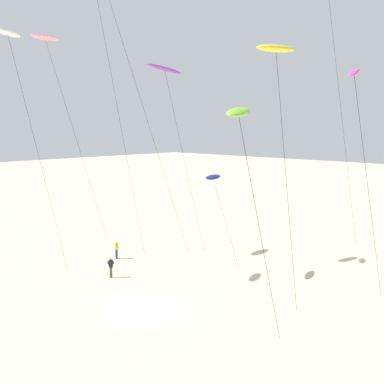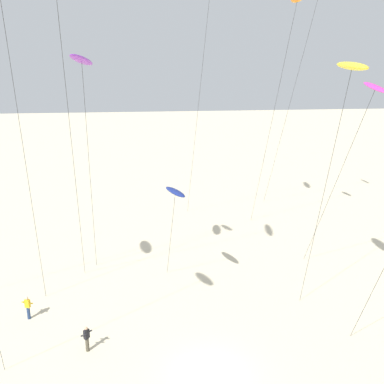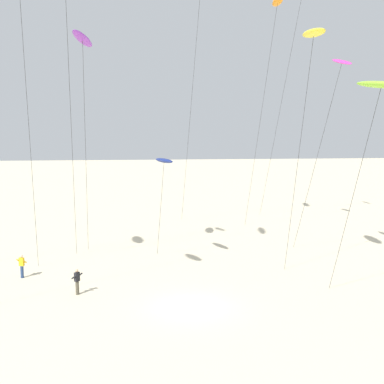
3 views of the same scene
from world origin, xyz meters
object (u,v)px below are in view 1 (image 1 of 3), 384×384
(kite_lime, at_px, (239,113))
(kite_flyer_middle, at_px, (116,249))
(kite_navy, at_px, (213,177))
(kite_flyer_nearest, at_px, (111,267))
(kite_pink, at_px, (46,39))
(kite_purple, at_px, (165,70))
(kite_yellow, at_px, (276,49))
(kite_white, at_px, (8,36))
(kite_magenta, at_px, (355,79))

(kite_lime, distance_m, kite_flyer_middle, 26.02)
(kite_navy, relative_size, kite_flyer_nearest, 4.99)
(kite_navy, height_order, kite_pink, kite_pink)
(kite_navy, bearing_deg, kite_flyer_middle, -170.14)
(kite_lime, bearing_deg, kite_purple, 146.68)
(kite_navy, bearing_deg, kite_yellow, -29.25)
(kite_white, relative_size, kite_flyer_nearest, 11.45)
(kite_purple, relative_size, kite_flyer_nearest, 10.35)
(kite_white, height_order, kite_flyer_nearest, kite_white)
(kite_magenta, distance_m, kite_purple, 18.48)
(kite_pink, distance_m, kite_flyer_nearest, 20.86)
(kite_lime, relative_size, kite_pink, 0.66)
(kite_yellow, bearing_deg, kite_flyer_middle, 169.97)
(kite_pink, bearing_deg, kite_lime, -11.77)
(kite_pink, height_order, kite_flyer_nearest, kite_pink)
(kite_lime, height_order, kite_yellow, kite_yellow)
(kite_white, relative_size, kite_magenta, 1.23)
(kite_yellow, bearing_deg, kite_purple, 159.93)
(kite_magenta, relative_size, kite_flyer_nearest, 9.34)
(kite_lime, bearing_deg, kite_magenta, 81.15)
(kite_lime, bearing_deg, kite_flyer_middle, 157.01)
(kite_lime, relative_size, kite_magenta, 0.85)
(kite_navy, height_order, kite_yellow, kite_yellow)
(kite_navy, distance_m, kite_yellow, 13.56)
(kite_pink, xyz_separation_m, kite_purple, (9.27, 5.64, -2.92))
(kite_white, bearing_deg, kite_pink, 130.29)
(kite_flyer_middle, bearing_deg, kite_flyer_nearest, -42.26)
(kite_flyer_nearest, bearing_deg, kite_lime, -16.74)
(kite_navy, xyz_separation_m, kite_purple, (-5.73, 0.28, 8.63))
(kite_purple, height_order, kite_flyer_nearest, kite_purple)
(kite_yellow, bearing_deg, kite_white, -161.83)
(kite_yellow, xyz_separation_m, kite_pink, (-24.31, -0.15, 3.18))
(kite_white, bearing_deg, kite_yellow, 18.17)
(kite_lime, relative_size, kite_flyer_nearest, 7.95)
(kite_pink, distance_m, kite_flyer_middle, 19.68)
(kite_navy, bearing_deg, kite_magenta, -8.98)
(kite_navy, relative_size, kite_purple, 0.48)
(kite_flyer_nearest, xyz_separation_m, kite_flyer_middle, (-4.33, 3.93, 0.00))
(kite_magenta, distance_m, kite_flyer_nearest, 23.35)
(kite_navy, distance_m, kite_magenta, 14.36)
(kite_magenta, xyz_separation_m, kite_flyer_nearest, (-18.36, -3.72, -13.94))
(kite_white, height_order, kite_pink, kite_pink)
(kite_navy, bearing_deg, kite_pink, -160.33)
(kite_flyer_nearest, bearing_deg, kite_white, -124.45)
(kite_magenta, height_order, kite_flyer_middle, kite_magenta)
(kite_lime, relative_size, kite_flyer_middle, 7.95)
(kite_white, xyz_separation_m, kite_pink, (-5.19, 6.12, 1.01))
(kite_navy, xyz_separation_m, kite_pink, (-15.00, -5.36, 11.55))
(kite_navy, xyz_separation_m, kite_flyer_middle, (-10.17, -1.77, -7.18))
(kite_purple, bearing_deg, kite_yellow, -20.07)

